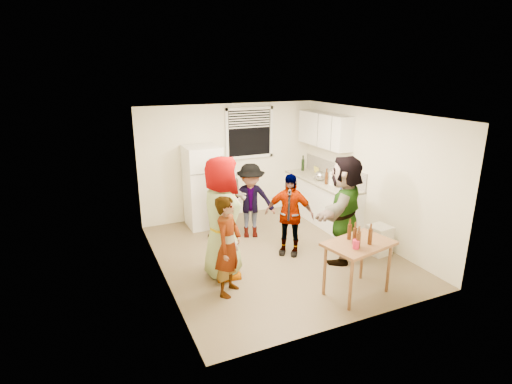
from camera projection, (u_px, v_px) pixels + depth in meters
name	position (u px, v px, depth m)	size (l,w,h in m)	color
room	(275.00, 254.00, 7.21)	(4.00, 4.50, 2.50)	white
window	(249.00, 133.00, 8.77)	(1.12, 0.10, 1.06)	white
refrigerator	(203.00, 187.00, 8.30)	(0.70, 0.70, 1.70)	white
counter_lower	(321.00, 201.00, 8.75)	(0.60, 2.20, 0.86)	white
countertop	(322.00, 181.00, 8.62)	(0.64, 2.22, 0.04)	#BFB79C
backsplash	(334.00, 171.00, 8.67)	(0.03, 2.20, 0.36)	beige
upper_cabinets	(325.00, 130.00, 8.53)	(0.34, 1.60, 0.70)	white
kettle	(320.00, 180.00, 8.59)	(0.27, 0.22, 0.22)	silver
paper_towel	(332.00, 185.00, 8.26)	(0.12, 0.12, 0.27)	white
wine_bottle	(303.00, 171.00, 9.43)	(0.07, 0.07, 0.27)	black
beer_bottle_counter	(326.00, 184.00, 8.31)	(0.06, 0.06, 0.25)	#47230C
blue_cup	(342.00, 191.00, 7.85)	(0.09, 0.09, 0.12)	#0430AE
picture_frame	(316.00, 170.00, 9.18)	(0.02, 0.17, 0.15)	#F7EC51
trash_bin	(379.00, 240.00, 7.16)	(0.36, 0.36, 0.52)	silver
serving_table	(355.00, 293.00, 5.94)	(0.97, 0.65, 0.82)	brown
beer_bottle_table	(354.00, 244.00, 5.65)	(0.06, 0.06, 0.24)	#47230C
red_cup	(356.00, 248.00, 5.51)	(0.09, 0.09, 0.12)	#CC1E41
guest_grey	(224.00, 274.00, 6.48)	(0.96, 1.95, 0.62)	gray
guest_stripe	(229.00, 292.00, 5.96)	(0.55, 1.50, 0.36)	#141933
guest_back_left	(227.00, 239.00, 7.83)	(0.80, 1.64, 0.62)	brown
guest_back_right	(251.00, 236.00, 7.97)	(0.96, 1.48, 0.55)	#47464C
guest_black	(288.00, 253.00, 7.24)	(0.87, 1.48, 0.36)	black
guest_orange	(341.00, 258.00, 7.03)	(1.72, 1.85, 0.55)	tan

